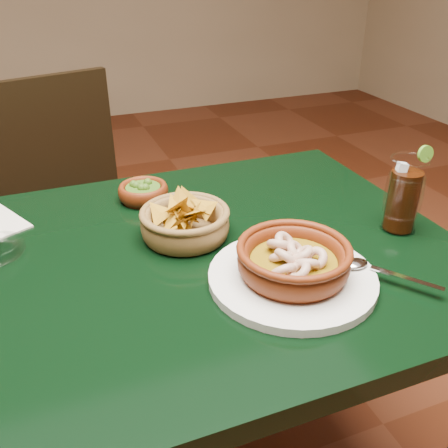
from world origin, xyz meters
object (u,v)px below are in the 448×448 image
object	(u,v)px
dining_chair	(77,216)
cola_drink	(403,195)
shrimp_plate	(293,265)
dining_table	(154,303)
chip_basket	(185,222)

from	to	relation	value
dining_chair	cola_drink	world-z (taller)	dining_chair
dining_chair	shrimp_plate	world-z (taller)	dining_chair
dining_table	dining_chair	xyz separation A→B (m)	(-0.08, 0.71, -0.14)
chip_basket	dining_chair	bearing A→B (deg)	104.60
dining_table	chip_basket	xyz separation A→B (m)	(0.09, 0.06, 0.13)
shrimp_plate	chip_basket	bearing A→B (deg)	120.36
cola_drink	dining_table	bearing A→B (deg)	172.16
dining_chair	shrimp_plate	xyz separation A→B (m)	(0.30, -0.86, 0.27)
shrimp_plate	chip_basket	xyz separation A→B (m)	(-0.13, 0.22, -0.00)
dining_table	shrimp_plate	world-z (taller)	shrimp_plate
shrimp_plate	chip_basket	distance (m)	0.25
chip_basket	cola_drink	bearing A→B (deg)	-17.25
dining_table	shrimp_plate	xyz separation A→B (m)	(0.21, -0.16, 0.13)
chip_basket	shrimp_plate	bearing A→B (deg)	-59.64
shrimp_plate	dining_chair	bearing A→B (deg)	108.89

